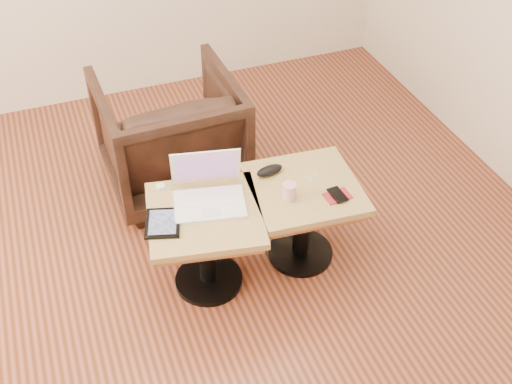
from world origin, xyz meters
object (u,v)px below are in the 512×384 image
object	(u,v)px
armchair	(170,134)
laptop	(208,192)
side_table_left	(205,231)
striped_cup	(289,191)
side_table_right	(303,204)

from	to	relation	value
armchair	laptop	bearing A→B (deg)	88.30
side_table_left	laptop	xyz separation A→B (m)	(0.05, 0.08, 0.18)
striped_cup	armchair	distance (m)	1.05
side_table_left	striped_cup	size ratio (longest dim) A/B	7.24
striped_cup	armchair	world-z (taller)	armchair
side_table_left	armchair	size ratio (longest dim) A/B	0.79
side_table_right	laptop	size ratio (longest dim) A/B	1.48
armchair	side_table_left	bearing A→B (deg)	85.13
side_table_left	armchair	xyz separation A→B (m)	(0.05, 0.91, -0.01)
side_table_right	striped_cup	bearing A→B (deg)	-146.98
side_table_left	armchair	distance (m)	0.91
side_table_left	side_table_right	distance (m)	0.55
side_table_left	armchair	bearing A→B (deg)	97.15
laptop	striped_cup	xyz separation A→B (m)	(0.39, -0.13, -0.00)
armchair	striped_cup	bearing A→B (deg)	110.35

